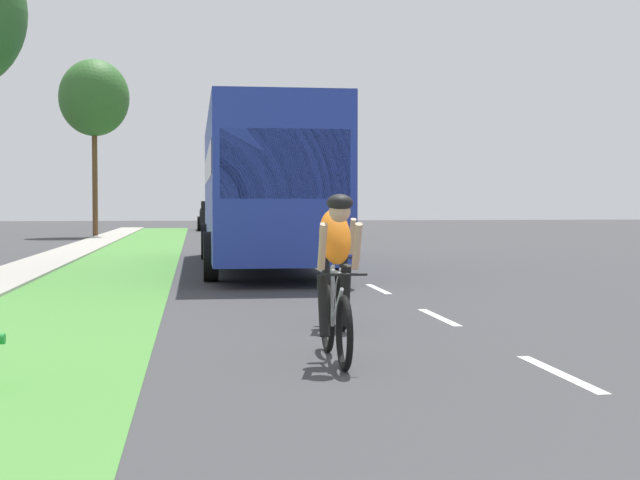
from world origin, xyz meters
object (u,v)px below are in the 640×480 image
at_px(cyclist_lead, 336,276).
at_px(pickup_black, 217,216).
at_px(suv_silver, 303,216).
at_px(cyclist_trailing, 336,259).
at_px(bus_blue, 261,183).
at_px(street_tree_far, 94,98).

xyz_separation_m(cyclist_lead, pickup_black, (-0.08, 43.61, 0.02)).
xyz_separation_m(cyclist_lead, suv_silver, (3.36, 31.11, 0.14)).
bearing_deg(suv_silver, cyclist_trailing, -95.93).
bearing_deg(pickup_black, cyclist_trailing, -89.34).
distance_m(cyclist_trailing, bus_blue, 10.45).
xyz_separation_m(cyclist_trailing, suv_silver, (2.97, 28.58, 0.14)).
bearing_deg(cyclist_trailing, bus_blue, 90.89).
relative_size(suv_silver, pickup_black, 0.92).
distance_m(cyclist_lead, street_tree_far, 34.70).
relative_size(cyclist_trailing, bus_blue, 0.15).
height_order(cyclist_trailing, suv_silver, suv_silver).
bearing_deg(cyclist_lead, pickup_black, 90.11).
xyz_separation_m(pickup_black, street_tree_far, (-5.71, -9.83, 5.41)).
height_order(cyclist_lead, cyclist_trailing, same).
height_order(suv_silver, street_tree_far, street_tree_far).
relative_size(pickup_black, street_tree_far, 0.64).
relative_size(cyclist_lead, pickup_black, 0.34).
distance_m(bus_blue, pickup_black, 30.73).
distance_m(cyclist_trailing, suv_silver, 28.74).
relative_size(cyclist_lead, suv_silver, 0.37).
bearing_deg(bus_blue, pickup_black, 90.59).
distance_m(cyclist_trailing, street_tree_far, 32.33).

